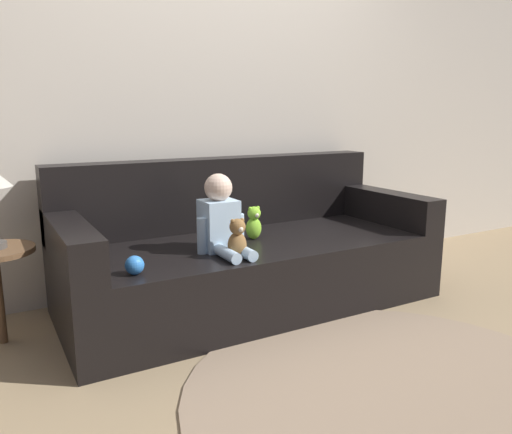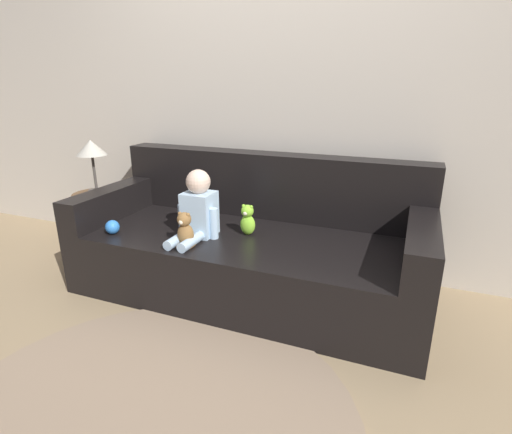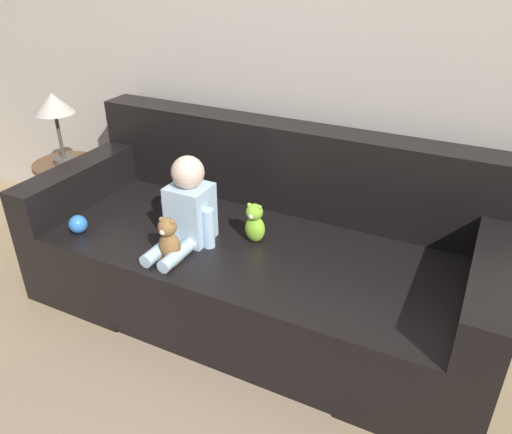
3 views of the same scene
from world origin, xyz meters
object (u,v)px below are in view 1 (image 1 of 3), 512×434
Objects in this scene: person_baby at (221,220)px; toy_ball at (135,265)px; teddy_bear_brown at (237,240)px; plush_toy_side at (254,223)px; couch at (246,254)px.

toy_ball is at bearing -161.40° from person_baby.
person_baby is 4.68× the size of toy_ball.
plush_toy_side is (0.26, 0.30, -0.00)m from teddy_bear_brown.
teddy_bear_brown is at bearing -123.95° from couch.
couch reaches higher than plush_toy_side.
plush_toy_side is (0.01, -0.08, 0.20)m from couch.
plush_toy_side is 0.84m from toy_ball.
toy_ball is (-0.52, -0.00, -0.05)m from teddy_bear_brown.
teddy_bear_brown is 0.39m from plush_toy_side.
couch reaches higher than person_baby.
couch is at bearing 38.09° from person_baby.
plush_toy_side is at bearing 25.37° from person_baby.
couch is 0.22m from plush_toy_side.
couch is at bearing 26.08° from toy_ball.
couch reaches higher than toy_ball.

